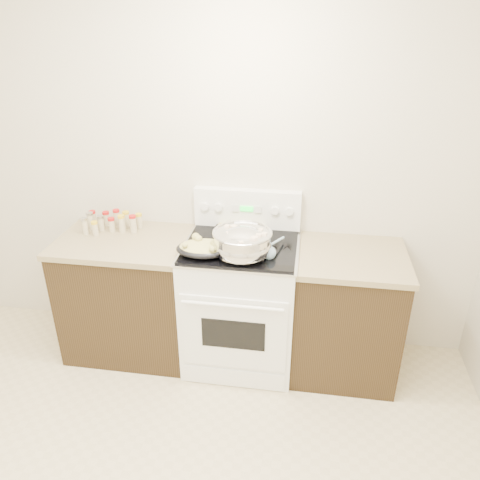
# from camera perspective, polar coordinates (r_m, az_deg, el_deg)

# --- Properties ---
(room_shell) EXTENTS (4.10, 3.60, 2.75)m
(room_shell) POSITION_cam_1_polar(r_m,az_deg,el_deg) (1.68, -19.34, 2.07)
(room_shell) COLOR beige
(room_shell) RESTS_ON ground
(counter_left) EXTENTS (0.93, 0.67, 0.92)m
(counter_left) POSITION_cam_1_polar(r_m,az_deg,el_deg) (3.58, -13.18, -6.45)
(counter_left) COLOR black
(counter_left) RESTS_ON ground
(counter_right) EXTENTS (0.73, 0.67, 0.92)m
(counter_right) POSITION_cam_1_polar(r_m,az_deg,el_deg) (3.37, 12.67, -8.65)
(counter_right) COLOR black
(counter_right) RESTS_ON ground
(kitchen_range) EXTENTS (0.78, 0.73, 1.22)m
(kitchen_range) POSITION_cam_1_polar(r_m,az_deg,el_deg) (3.36, 0.14, -7.43)
(kitchen_range) COLOR white
(kitchen_range) RESTS_ON ground
(mixing_bowl) EXTENTS (0.49, 0.49, 0.22)m
(mixing_bowl) POSITION_cam_1_polar(r_m,az_deg,el_deg) (2.94, 0.28, -0.44)
(mixing_bowl) COLOR silver
(mixing_bowl) RESTS_ON kitchen_range
(roasting_pan) EXTENTS (0.38, 0.28, 0.11)m
(roasting_pan) POSITION_cam_1_polar(r_m,az_deg,el_deg) (2.99, -4.47, -0.95)
(roasting_pan) COLOR black
(roasting_pan) RESTS_ON kitchen_range
(baking_sheet) EXTENTS (0.40, 0.30, 0.06)m
(baking_sheet) POSITION_cam_1_polar(r_m,az_deg,el_deg) (3.35, 0.21, 1.68)
(baking_sheet) COLOR black
(baking_sheet) RESTS_ON kitchen_range
(wooden_spoon) EXTENTS (0.11, 0.25, 0.04)m
(wooden_spoon) POSITION_cam_1_polar(r_m,az_deg,el_deg) (3.01, 0.52, -1.48)
(wooden_spoon) COLOR tan
(wooden_spoon) RESTS_ON kitchen_range
(blue_ladle) EXTENTS (0.13, 0.29, 0.11)m
(blue_ladle) POSITION_cam_1_polar(r_m,az_deg,el_deg) (2.96, 3.64, -1.44)
(blue_ladle) COLOR #8EB5D3
(blue_ladle) RESTS_ON kitchen_range
(spice_jars) EXTENTS (0.40, 0.22, 0.13)m
(spice_jars) POSITION_cam_1_polar(r_m,az_deg,el_deg) (3.51, -15.47, 2.17)
(spice_jars) COLOR #BFB28C
(spice_jars) RESTS_ON counter_left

